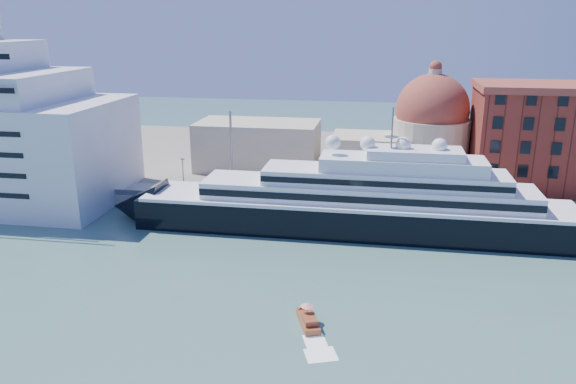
# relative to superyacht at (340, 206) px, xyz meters

# --- Properties ---
(ground) EXTENTS (400.00, 400.00, 0.00)m
(ground) POSITION_rel_superyacht_xyz_m (-3.61, -23.00, -4.75)
(ground) COLOR #345B57
(ground) RESTS_ON ground
(quay) EXTENTS (180.00, 10.00, 2.50)m
(quay) POSITION_rel_superyacht_xyz_m (-3.61, 11.00, -3.50)
(quay) COLOR gray
(quay) RESTS_ON ground
(land) EXTENTS (260.00, 72.00, 2.00)m
(land) POSITION_rel_superyacht_xyz_m (-3.61, 52.00, -3.75)
(land) COLOR slate
(land) RESTS_ON ground
(quay_fence) EXTENTS (180.00, 0.10, 1.20)m
(quay_fence) POSITION_rel_superyacht_xyz_m (-3.61, 6.50, -1.65)
(quay_fence) COLOR slate
(quay_fence) RESTS_ON quay
(superyacht) EXTENTS (92.10, 12.77, 27.53)m
(superyacht) POSITION_rel_superyacht_xyz_m (0.00, 0.00, 0.00)
(superyacht) COLOR black
(superyacht) RESTS_ON ground
(service_barge) EXTENTS (12.17, 5.49, 2.64)m
(service_barge) POSITION_rel_superyacht_xyz_m (-55.68, -0.34, -3.99)
(service_barge) COLOR white
(service_barge) RESTS_ON ground
(water_taxi) EXTENTS (4.03, 6.48, 2.92)m
(water_taxi) POSITION_rel_superyacht_xyz_m (-1.18, -35.41, -4.05)
(water_taxi) COLOR maroon
(water_taxi) RESTS_ON ground
(warehouse) EXTENTS (43.00, 19.00, 23.25)m
(warehouse) POSITION_rel_superyacht_xyz_m (48.39, 29.00, 9.04)
(warehouse) COLOR maroon
(warehouse) RESTS_ON land
(church) EXTENTS (66.00, 18.00, 25.50)m
(church) POSITION_rel_superyacht_xyz_m (2.78, 34.72, 6.16)
(church) COLOR beige
(church) RESTS_ON land
(lamp_posts) EXTENTS (120.80, 2.40, 18.00)m
(lamp_posts) POSITION_rel_superyacht_xyz_m (-16.28, 9.27, 5.09)
(lamp_posts) COLOR slate
(lamp_posts) RESTS_ON quay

